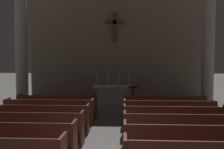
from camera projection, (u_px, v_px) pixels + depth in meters
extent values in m
cube|color=#4C2319|center=(8.00, 142.00, 5.62)|extent=(3.14, 0.40, 0.05)
cube|color=#4C2319|center=(3.00, 133.00, 5.38)|extent=(3.14, 0.05, 0.50)
cube|color=#4C2319|center=(12.00, 148.00, 5.81)|extent=(3.14, 0.04, 0.40)
cube|color=#4C2319|center=(74.00, 141.00, 5.52)|extent=(0.06, 0.50, 0.95)
cube|color=#4C2319|center=(26.00, 129.00, 6.67)|extent=(3.14, 0.40, 0.05)
cube|color=#4C2319|center=(23.00, 121.00, 6.43)|extent=(3.14, 0.05, 0.50)
cube|color=#4C2319|center=(29.00, 135.00, 6.86)|extent=(3.14, 0.04, 0.40)
cube|color=#4C2319|center=(82.00, 128.00, 6.57)|extent=(0.06, 0.50, 0.95)
cube|color=#4C2319|center=(40.00, 120.00, 7.72)|extent=(3.14, 0.40, 0.05)
cube|color=#4C2319|center=(37.00, 113.00, 7.48)|extent=(3.14, 0.05, 0.50)
cube|color=#4C2319|center=(42.00, 125.00, 7.91)|extent=(3.14, 0.04, 0.40)
cube|color=#4C2319|center=(88.00, 119.00, 7.61)|extent=(0.06, 0.50, 0.95)
cube|color=#4C2319|center=(50.00, 113.00, 8.77)|extent=(3.14, 0.40, 0.05)
cube|color=#4C2319|center=(48.00, 107.00, 8.53)|extent=(3.14, 0.05, 0.50)
cube|color=#4C2319|center=(51.00, 117.00, 8.96)|extent=(3.14, 0.04, 0.40)
cube|color=#4C2319|center=(92.00, 112.00, 8.66)|extent=(0.06, 0.50, 0.95)
cube|color=#4C2319|center=(7.00, 111.00, 8.82)|extent=(0.06, 0.50, 0.95)
cube|color=#4C2319|center=(58.00, 107.00, 9.81)|extent=(3.14, 0.40, 0.05)
cube|color=#4C2319|center=(56.00, 102.00, 9.57)|extent=(3.14, 0.05, 0.50)
cube|color=#4C2319|center=(59.00, 112.00, 10.01)|extent=(3.14, 0.04, 0.40)
cube|color=#4C2319|center=(96.00, 106.00, 9.71)|extent=(0.06, 0.50, 0.95)
cube|color=#4C2319|center=(20.00, 106.00, 9.87)|extent=(0.06, 0.50, 0.95)
cube|color=#4C2319|center=(195.00, 145.00, 5.40)|extent=(3.14, 0.40, 0.05)
cube|color=#4C2319|center=(198.00, 136.00, 5.16)|extent=(3.14, 0.05, 0.50)
cube|color=#4C2319|center=(125.00, 142.00, 5.46)|extent=(0.06, 0.50, 0.95)
cube|color=#4C2319|center=(183.00, 131.00, 6.45)|extent=(3.14, 0.40, 0.05)
cube|color=#4C2319|center=(185.00, 124.00, 6.21)|extent=(3.14, 0.05, 0.50)
cube|color=#4C2319|center=(181.00, 137.00, 6.64)|extent=(3.14, 0.04, 0.40)
cube|color=#4C2319|center=(125.00, 129.00, 6.51)|extent=(0.06, 0.50, 0.95)
cube|color=#4C2319|center=(175.00, 121.00, 7.50)|extent=(3.14, 0.40, 0.05)
cube|color=#4C2319|center=(177.00, 115.00, 7.26)|extent=(3.14, 0.05, 0.50)
cube|color=#4C2319|center=(174.00, 127.00, 7.69)|extent=(3.14, 0.04, 0.40)
cube|color=#4C2319|center=(125.00, 119.00, 7.56)|extent=(0.06, 0.50, 0.95)
cube|color=#4C2319|center=(169.00, 114.00, 8.55)|extent=(3.14, 0.40, 0.05)
cube|color=#4C2319|center=(170.00, 108.00, 8.31)|extent=(3.14, 0.05, 0.50)
cube|color=#4C2319|center=(168.00, 119.00, 8.74)|extent=(3.14, 0.04, 0.40)
cube|color=#4C2319|center=(124.00, 112.00, 8.60)|extent=(0.06, 0.50, 0.95)
cube|color=#4C2319|center=(214.00, 113.00, 8.45)|extent=(0.06, 0.50, 0.95)
cube|color=#4C2319|center=(164.00, 108.00, 9.60)|extent=(3.14, 0.40, 0.05)
cube|color=#4C2319|center=(165.00, 102.00, 9.36)|extent=(3.14, 0.05, 0.50)
cube|color=#4C2319|center=(163.00, 113.00, 9.79)|extent=(3.14, 0.04, 0.40)
cube|color=#4C2319|center=(124.00, 107.00, 9.65)|extent=(0.06, 0.50, 0.95)
cube|color=#4C2319|center=(204.00, 107.00, 9.49)|extent=(0.06, 0.50, 0.95)
cube|color=#ADA89E|center=(23.00, 103.00, 12.49)|extent=(0.85, 0.85, 0.20)
cylinder|color=#ADA89E|center=(21.00, 35.00, 12.29)|extent=(0.61, 0.61, 7.41)
cube|color=#ADA89E|center=(207.00, 105.00, 12.02)|extent=(0.85, 0.85, 0.20)
cylinder|color=#ADA89E|center=(208.00, 34.00, 11.81)|extent=(0.61, 0.61, 7.41)
cube|color=#A8A399|center=(113.00, 96.00, 12.70)|extent=(1.76, 0.72, 0.88)
cube|color=#A8A399|center=(113.00, 87.00, 12.67)|extent=(2.20, 0.90, 0.12)
cube|color=silver|center=(113.00, 86.00, 12.67)|extent=(2.09, 0.86, 0.01)
cylinder|color=#B79338|center=(98.00, 86.00, 12.71)|extent=(0.16, 0.16, 0.02)
cylinder|color=#B79338|center=(98.00, 82.00, 12.70)|extent=(0.07, 0.07, 0.36)
cylinder|color=silver|center=(97.00, 76.00, 12.68)|extent=(0.04, 0.04, 0.30)
cylinder|color=#B79338|center=(108.00, 86.00, 12.68)|extent=(0.16, 0.16, 0.02)
cylinder|color=#B79338|center=(108.00, 82.00, 12.67)|extent=(0.07, 0.07, 0.36)
cylinder|color=silver|center=(108.00, 76.00, 12.65)|extent=(0.04, 0.04, 0.30)
cylinder|color=#B79338|center=(119.00, 86.00, 12.65)|extent=(0.16, 0.16, 0.02)
cylinder|color=#B79338|center=(119.00, 82.00, 12.64)|extent=(0.07, 0.07, 0.36)
cylinder|color=silver|center=(119.00, 76.00, 12.62)|extent=(0.04, 0.04, 0.30)
cylinder|color=#B79338|center=(129.00, 86.00, 12.63)|extent=(0.16, 0.16, 0.02)
cylinder|color=#B79338|center=(129.00, 83.00, 12.62)|extent=(0.07, 0.07, 0.36)
cylinder|color=silver|center=(129.00, 76.00, 12.60)|extent=(0.04, 0.04, 0.30)
cube|color=gray|center=(115.00, 34.00, 14.62)|extent=(10.57, 0.25, 8.05)
cube|color=brown|center=(115.00, 27.00, 14.36)|extent=(0.22, 0.22, 1.79)
cube|color=brown|center=(115.00, 22.00, 14.35)|extent=(1.15, 0.22, 0.22)
cylinder|color=#4C2319|center=(133.00, 109.00, 11.48)|extent=(0.36, 0.36, 0.04)
cylinder|color=#4C2319|center=(133.00, 98.00, 11.45)|extent=(0.10, 0.10, 1.05)
cube|color=#4C2319|center=(133.00, 87.00, 11.42)|extent=(0.44, 0.31, 0.15)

